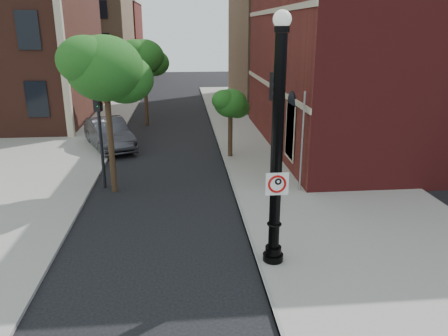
{
  "coord_description": "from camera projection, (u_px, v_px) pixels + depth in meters",
  "views": [
    {
      "loc": [
        -0.03,
        -10.47,
        6.63
      ],
      "look_at": [
        1.17,
        2.0,
        2.6
      ],
      "focal_mm": 35.0,
      "sensor_mm": 36.0,
      "label": 1
    }
  ],
  "objects": [
    {
      "name": "bg_building_tan_b",
      "position": [
        357.0,
        23.0,
        39.69
      ],
      "size": [
        22.0,
        14.0,
        14.0
      ],
      "primitive_type": "cube",
      "color": "#8F6D4E",
      "rests_on": "ground"
    },
    {
      "name": "sidewalk_left",
      "position": [
        44.0,
        134.0,
        28.17
      ],
      "size": [
        10.0,
        50.0,
        0.12
      ],
      "primitive_type": "cube",
      "color": "gray",
      "rests_on": "ground"
    },
    {
      "name": "street_tree_a",
      "position": [
        106.0,
        70.0,
        17.06
      ],
      "size": [
        3.55,
        3.21,
        6.4
      ],
      "color": "black",
      "rests_on": "ground"
    },
    {
      "name": "sidewalk_right",
      "position": [
        304.0,
        165.0,
        21.96
      ],
      "size": [
        8.0,
        60.0,
        0.12
      ],
      "primitive_type": "cube",
      "color": "gray",
      "rests_on": "ground"
    },
    {
      "name": "street_tree_c",
      "position": [
        231.0,
        104.0,
        22.45
      ],
      "size": [
        2.04,
        1.84,
        3.67
      ],
      "color": "black",
      "rests_on": "ground"
    },
    {
      "name": "bg_building_tan_a",
      "position": [
        77.0,
        33.0,
        50.71
      ],
      "size": [
        12.0,
        12.0,
        12.0
      ],
      "primitive_type": "cube",
      "color": "#8F6D4E",
      "rests_on": "ground"
    },
    {
      "name": "traffic_signal_left",
      "position": [
        99.0,
        117.0,
        18.03
      ],
      "size": [
        0.35,
        0.4,
        4.6
      ],
      "rotation": [
        0.0,
        0.0,
        -0.26
      ],
      "color": "black",
      "rests_on": "ground"
    },
    {
      "name": "ground",
      "position": [
        188.0,
        282.0,
        11.95
      ],
      "size": [
        120.0,
        120.0,
        0.0
      ],
      "primitive_type": "plane",
      "color": "black",
      "rests_on": "ground"
    },
    {
      "name": "traffic_signal_right",
      "position": [
        274.0,
        108.0,
        17.48
      ],
      "size": [
        0.39,
        0.46,
        5.3
      ],
      "rotation": [
        0.0,
        0.0,
        0.24
      ],
      "color": "black",
      "rests_on": "ground"
    },
    {
      "name": "curb_edge",
      "position": [
        226.0,
        167.0,
        21.59
      ],
      "size": [
        0.1,
        60.0,
        0.14
      ],
      "primitive_type": "cube",
      "color": "gray",
      "rests_on": "ground"
    },
    {
      "name": "street_tree_b",
      "position": [
        144.0,
        58.0,
        29.79
      ],
      "size": [
        3.28,
        2.97,
        5.92
      ],
      "color": "black",
      "rests_on": "ground"
    },
    {
      "name": "bg_building_red",
      "position": [
        99.0,
        39.0,
        64.28
      ],
      "size": [
        12.0,
        12.0,
        10.0
      ],
      "primitive_type": "cube",
      "color": "maroon",
      "rests_on": "ground"
    },
    {
      "name": "utility_pole",
      "position": [
        302.0,
        144.0,
        17.79
      ],
      "size": [
        0.09,
        0.09,
        4.25
      ],
      "primitive_type": "cylinder",
      "color": "#999999",
      "rests_on": "ground"
    },
    {
      "name": "lamppost",
      "position": [
        277.0,
        158.0,
        11.87
      ],
      "size": [
        0.6,
        0.6,
        7.07
      ],
      "color": "black",
      "rests_on": "ground"
    },
    {
      "name": "parked_car",
      "position": [
        109.0,
        134.0,
        24.95
      ],
      "size": [
        3.69,
        5.49,
        1.71
      ],
      "primitive_type": "imported",
      "rotation": [
        0.0,
        0.0,
        0.4
      ],
      "color": "#2F2F34",
      "rests_on": "ground"
    },
    {
      "name": "no_parking_sign",
      "position": [
        277.0,
        184.0,
        11.91
      ],
      "size": [
        0.65,
        0.08,
        0.65
      ],
      "rotation": [
        0.0,
        0.0,
        0.02
      ],
      "color": "white",
      "rests_on": "ground"
    }
  ]
}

